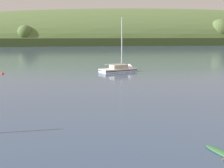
# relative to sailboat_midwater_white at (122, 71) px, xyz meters

# --- Properties ---
(far_shoreline_hill) EXTENTS (604.11, 161.35, 50.04)m
(far_shoreline_hill) POSITION_rel_sailboat_midwater_white_xyz_m (38.50, 175.83, 0.05)
(far_shoreline_hill) COLOR #3C4E24
(far_shoreline_hill) RESTS_ON ground
(sailboat_midwater_white) EXTENTS (8.20, 6.02, 11.64)m
(sailboat_midwater_white) POSITION_rel_sailboat_midwater_white_xyz_m (0.00, 0.00, 0.00)
(sailboat_midwater_white) COLOR white
(sailboat_midwater_white) RESTS_ON ground
(mooring_buoy_off_fishing_boat) EXTENTS (0.53, 0.53, 0.61)m
(mooring_buoy_off_fishing_boat) POSITION_rel_sailboat_midwater_white_xyz_m (-21.87, -2.53, -0.15)
(mooring_buoy_off_fishing_boat) COLOR red
(mooring_buoy_off_fishing_boat) RESTS_ON ground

